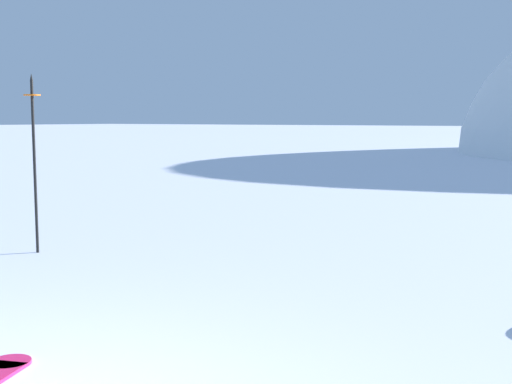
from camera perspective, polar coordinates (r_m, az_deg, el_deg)
name	(u,v)px	position (r m, az deg, el deg)	size (l,w,h in m)	color
piste_marker_near	(34,152)	(8.61, -18.49, 3.24)	(0.20, 0.20, 2.21)	black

